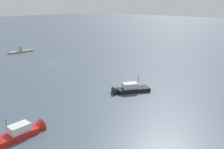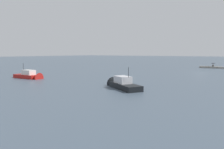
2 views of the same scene
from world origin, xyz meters
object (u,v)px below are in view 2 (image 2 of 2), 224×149
Objects in this scene: person_seated_brown_left at (213,66)px; motorboat_black_mid at (121,85)px; umbrella_open_black at (213,63)px; motorboat_red_near at (30,76)px.

motorboat_black_mid is at bearing 74.64° from person_seated_brown_left.
umbrella_open_black is 52.31m from motorboat_black_mid.
motorboat_red_near reaches higher than umbrella_open_black.
umbrella_open_black is 0.19× the size of motorboat_black_mid.
umbrella_open_black is at bearing -67.76° from person_seated_brown_left.
motorboat_red_near is (26.31, 52.53, -0.41)m from person_seated_brown_left.
person_seated_brown_left is at bearing 150.96° from motorboat_red_near.
motorboat_black_mid reaches higher than person_seated_brown_left.
person_seated_brown_left is 0.10× the size of motorboat_red_near.
motorboat_red_near is at bearing 63.42° from umbrella_open_black.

